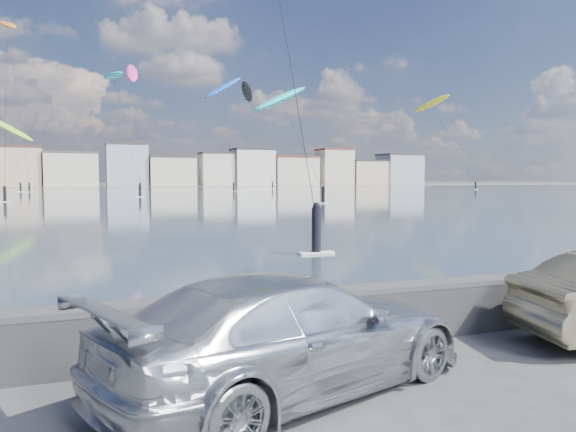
% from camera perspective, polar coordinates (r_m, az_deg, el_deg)
% --- Properties ---
extents(ground, '(700.00, 700.00, 0.00)m').
position_cam_1_polar(ground, '(7.16, 3.69, -20.24)').
color(ground, '#333335').
rests_on(ground, ground).
extents(bay_water, '(500.00, 177.00, 0.00)m').
position_cam_1_polar(bay_water, '(97.55, -18.51, 2.01)').
color(bay_water, '#35474E').
rests_on(bay_water, ground).
extents(far_shore_strip, '(500.00, 60.00, 0.00)m').
position_cam_1_polar(far_shore_strip, '(206.01, -19.35, 2.90)').
color(far_shore_strip, '#4C473D').
rests_on(far_shore_strip, ground).
extents(seawall, '(400.00, 0.36, 1.08)m').
position_cam_1_polar(seawall, '(9.36, -3.07, -10.60)').
color(seawall, '#28282B').
rests_on(seawall, ground).
extents(far_buildings, '(240.79, 13.26, 14.60)m').
position_cam_1_polar(far_buildings, '(192.04, -18.94, 4.65)').
color(far_buildings, beige).
rests_on(far_buildings, ground).
extents(car_silver, '(6.03, 4.07, 1.62)m').
position_cam_1_polar(car_silver, '(7.81, 0.31, -11.80)').
color(car_silver, '#BABDC2').
rests_on(car_silver, ground).
extents(kitesurfer_0, '(7.21, 13.75, 36.81)m').
position_cam_1_polar(kitesurfer_0, '(137.28, -26.54, 16.69)').
color(kitesurfer_0, orange).
rests_on(kitesurfer_0, ground).
extents(kitesurfer_3, '(2.84, 16.45, 29.39)m').
position_cam_1_polar(kitesurfer_3, '(134.70, -15.57, 13.67)').
color(kitesurfer_3, '#E5338C').
rests_on(kitesurfer_3, ground).
extents(kitesurfer_6, '(7.08, 16.25, 29.41)m').
position_cam_1_polar(kitesurfer_6, '(156.96, -4.14, 12.37)').
color(kitesurfer_6, black).
rests_on(kitesurfer_6, ground).
extents(kitesurfer_12, '(10.12, 18.59, 16.29)m').
position_cam_1_polar(kitesurfer_12, '(77.86, -0.77, 11.76)').
color(kitesurfer_12, '#19BFBF').
rests_on(kitesurfer_12, ground).
extents(kitesurfer_13, '(10.21, 18.23, 27.51)m').
position_cam_1_polar(kitesurfer_13, '(136.57, -6.61, 12.74)').
color(kitesurfer_13, blue).
rests_on(kitesurfer_13, ground).
extents(kitesurfer_16, '(10.11, 17.14, 17.30)m').
position_cam_1_polar(kitesurfer_16, '(140.44, -26.41, 7.90)').
color(kitesurfer_16, '#8CD826').
rests_on(kitesurfer_16, ground).
extents(kitesurfer_17, '(8.34, 20.22, 24.98)m').
position_cam_1_polar(kitesurfer_17, '(154.28, 14.41, 10.93)').
color(kitesurfer_17, yellow).
rests_on(kitesurfer_17, ground).
extents(kitesurfer_19, '(5.74, 12.90, 19.76)m').
position_cam_1_polar(kitesurfer_19, '(95.32, -17.30, 13.28)').
color(kitesurfer_19, '#19BFBF').
rests_on(kitesurfer_19, ground).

